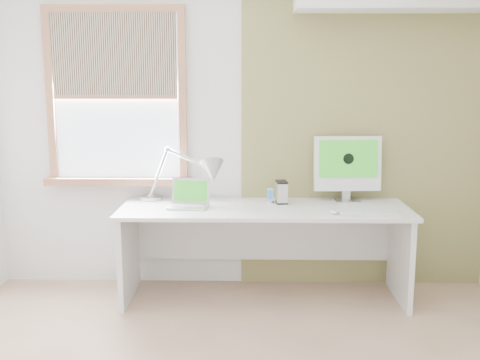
{
  "coord_description": "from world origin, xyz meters",
  "views": [
    {
      "loc": [
        0.07,
        -2.76,
        1.69
      ],
      "look_at": [
        0.0,
        1.05,
        1.0
      ],
      "focal_mm": 41.78,
      "sensor_mm": 36.0,
      "label": 1
    }
  ],
  "objects_px": {
    "desk_lamp": "(200,174)",
    "external_drive": "(281,192)",
    "laptop": "(189,200)",
    "imac": "(347,165)",
    "desk": "(264,230)"
  },
  "relations": [
    {
      "from": "desk_lamp",
      "to": "external_drive",
      "type": "distance_m",
      "value": 0.65
    },
    {
      "from": "laptop",
      "to": "imac",
      "type": "relative_size",
      "value": 0.59
    },
    {
      "from": "desk_lamp",
      "to": "desk",
      "type": "bearing_deg",
      "value": -9.41
    },
    {
      "from": "desk_lamp",
      "to": "external_drive",
      "type": "relative_size",
      "value": 4.27
    },
    {
      "from": "desk",
      "to": "external_drive",
      "type": "distance_m",
      "value": 0.33
    },
    {
      "from": "desk",
      "to": "laptop",
      "type": "relative_size",
      "value": 7.0
    },
    {
      "from": "desk",
      "to": "imac",
      "type": "bearing_deg",
      "value": 14.52
    },
    {
      "from": "desk",
      "to": "external_drive",
      "type": "xyz_separation_m",
      "value": [
        0.14,
        0.09,
        0.28
      ]
    },
    {
      "from": "desk_lamp",
      "to": "laptop",
      "type": "distance_m",
      "value": 0.23
    },
    {
      "from": "desk_lamp",
      "to": "imac",
      "type": "distance_m",
      "value": 1.16
    },
    {
      "from": "desk",
      "to": "laptop",
      "type": "height_order",
      "value": "laptop"
    },
    {
      "from": "desk_lamp",
      "to": "external_drive",
      "type": "bearing_deg",
      "value": 0.69
    },
    {
      "from": "laptop",
      "to": "external_drive",
      "type": "xyz_separation_m",
      "value": [
        0.71,
        0.14,
        0.04
      ]
    },
    {
      "from": "desk",
      "to": "desk_lamp",
      "type": "relative_size",
      "value": 2.96
    },
    {
      "from": "external_drive",
      "to": "desk_lamp",
      "type": "bearing_deg",
      "value": -179.31
    }
  ]
}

